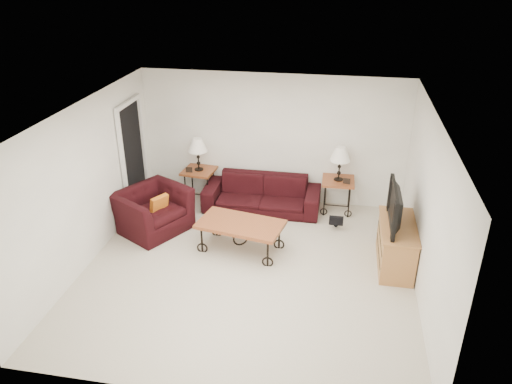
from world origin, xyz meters
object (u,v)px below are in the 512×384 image
television (400,207)px  armchair (153,210)px  side_table_right (337,195)px  lamp_right (340,164)px  lamp_left (198,154)px  sofa (262,194)px  backpack (337,215)px  side_table_left (200,185)px  coffee_table (241,236)px  tv_stand (396,245)px

television → armchair: bearing=-95.4°
side_table_right → lamp_right: size_ratio=1.00×
lamp_left → armchair: (-0.48, -1.28, -0.59)m
sofa → television: television is taller
backpack → sofa: bearing=143.6°
side_table_left → lamp_left: size_ratio=1.00×
sofa → coffee_table: sofa is taller
armchair → tv_stand: (4.11, -0.39, -0.02)m
tv_stand → backpack: (-0.93, 1.04, -0.11)m
tv_stand → television: (-0.02, 0.00, 0.66)m
tv_stand → television: size_ratio=1.12×
coffee_table → television: size_ratio=1.27×
sofa → lamp_left: size_ratio=3.39×
coffee_table → television: television is taller
lamp_right → tv_stand: (0.95, -1.67, -0.61)m
sofa → lamp_left: 1.44m
sofa → backpack: bearing=-17.6°
side_table_right → coffee_table: bearing=-131.9°
side_table_left → television: 4.03m
side_table_left → lamp_right: (2.67, 0.00, 0.64)m
backpack → tv_stand: bearing=-66.8°
sofa → side_table_right: size_ratio=3.39×
lamp_right → television: television is taller
lamp_right → backpack: 0.96m
armchair → backpack: armchair is taller
lamp_right → sofa: bearing=-172.7°
side_table_right → coffee_table: 2.25m
lamp_left → television: 3.97m
coffee_table → lamp_right: bearing=48.1°
coffee_table → armchair: size_ratio=1.18×
armchair → side_table_left: bearing=9.4°
backpack → armchair: bearing=172.7°
lamp_left → lamp_right: (2.67, 0.00, 0.00)m
side_table_right → television: 2.03m
tv_stand → side_table_left: bearing=155.3°
side_table_right → backpack: 0.63m
coffee_table → backpack: size_ratio=2.76×
side_table_left → backpack: 2.76m
side_table_left → lamp_left: (0.00, 0.00, 0.64)m
coffee_table → backpack: bearing=34.5°
side_table_left → backpack: size_ratio=1.31×
lamp_right → backpack: lamp_right is taller
television → lamp_left: bearing=-114.8°
lamp_right → backpack: (0.02, -0.63, -0.72)m
sofa → lamp_right: 1.56m
lamp_right → side_table_right: bearing=0.0°
armchair → tv_stand: 4.12m
television → backpack: bearing=-138.6°
sofa → lamp_right: size_ratio=3.39×
backpack → lamp_right: bearing=72.7°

